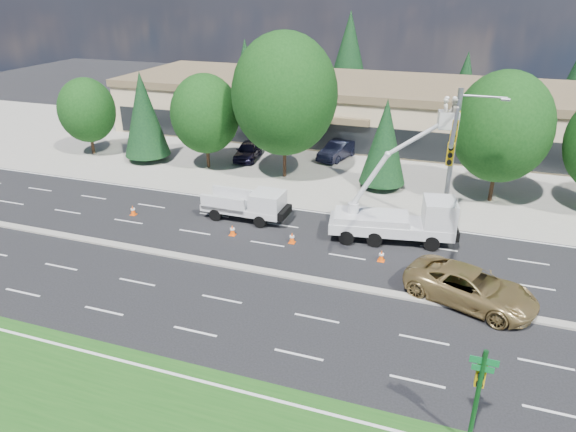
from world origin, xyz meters
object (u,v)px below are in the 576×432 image
at_px(street_sign_pole, 479,387).
at_px(utility_pickup, 249,207).
at_px(signal_mast, 453,147).
at_px(bucket_truck, 405,212).
at_px(minivan, 471,287).

distance_m(street_sign_pole, utility_pickup, 20.59).
distance_m(signal_mast, utility_pickup, 13.52).
bearing_deg(utility_pickup, street_sign_pole, -44.63).
xyz_separation_m(signal_mast, utility_pickup, (-12.46, -0.85, -5.18)).
bearing_deg(bucket_truck, street_sign_pole, -84.27).
bearing_deg(street_sign_pole, minivan, 91.22).
bearing_deg(utility_pickup, bucket_truck, 1.52).
bearing_deg(minivan, street_sign_pole, -159.00).
xyz_separation_m(street_sign_pole, bucket_truck, (-4.20, 14.75, -0.50)).
distance_m(signal_mast, bucket_truck, 4.73).
relative_size(street_sign_pole, minivan, 0.63).
bearing_deg(signal_mast, utility_pickup, -176.10).
bearing_deg(signal_mast, bucket_truck, -162.56).
bearing_deg(street_sign_pole, signal_mast, 97.27).
distance_m(bucket_truck, minivan, 7.08).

